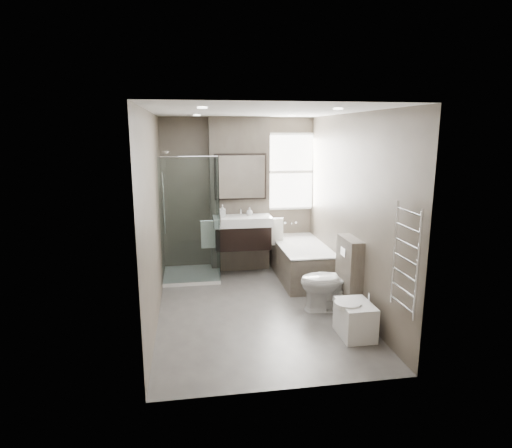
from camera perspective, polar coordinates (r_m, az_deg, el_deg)
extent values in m
cube|color=#54514D|center=(5.96, 0.01, -11.38)|extent=(2.65, 3.85, 0.05)
cube|color=silver|center=(5.46, 0.01, 15.01)|extent=(2.65, 3.85, 0.05)
cube|color=#5D5448|center=(7.44, -2.36, 4.03)|extent=(2.65, 0.05, 2.60)
cube|color=#5D5448|center=(3.72, 4.75, -4.35)|extent=(2.65, 0.05, 2.60)
cube|color=#5D5448|center=(5.51, -13.73, 0.78)|extent=(0.05, 3.85, 2.60)
cube|color=#5D5448|center=(5.91, 12.79, 1.60)|extent=(0.05, 3.85, 2.60)
cube|color=#585045|center=(7.29, -2.22, 3.86)|extent=(1.00, 0.25, 2.60)
cube|color=black|center=(7.07, -1.83, -1.68)|extent=(0.90, 0.45, 0.38)
cube|color=white|center=(7.02, -1.85, 0.42)|extent=(0.95, 0.47, 0.15)
cylinder|color=silver|center=(7.15, -2.03, 1.75)|extent=(0.03, 0.03, 0.12)
cylinder|color=silver|center=(7.09, -1.97, 2.10)|extent=(0.02, 0.12, 0.02)
cube|color=black|center=(7.10, -2.09, 6.32)|extent=(0.86, 0.06, 0.76)
cube|color=white|center=(7.06, -2.05, 6.29)|extent=(0.80, 0.02, 0.70)
cube|color=silver|center=(6.99, -6.37, -1.41)|extent=(0.24, 0.06, 0.44)
cube|color=silver|center=(7.13, 2.65, -1.08)|extent=(0.24, 0.06, 0.44)
cube|color=white|center=(7.22, -8.57, -6.73)|extent=(0.90, 0.90, 0.06)
cube|color=white|center=(6.53, -8.80, 0.33)|extent=(0.88, 0.01, 1.94)
cube|color=white|center=(6.98, -5.19, 1.20)|extent=(0.01, 0.88, 1.94)
cylinder|color=silver|center=(6.94, -12.20, 2.75)|extent=(0.02, 0.02, 1.00)
cube|color=#585045|center=(7.05, 6.04, -5.05)|extent=(0.75, 1.60, 0.55)
cube|color=white|center=(6.97, 6.09, -2.85)|extent=(0.75, 1.60, 0.03)
cube|color=white|center=(6.99, 6.08, -3.37)|extent=(0.61, 1.42, 0.12)
cube|color=white|center=(7.51, 4.54, 6.96)|extent=(0.98, 0.04, 1.33)
cube|color=white|center=(7.49, 4.58, 6.94)|extent=(0.90, 0.01, 1.25)
cube|color=white|center=(7.48, 4.59, 6.94)|extent=(0.90, 0.01, 0.05)
imported|color=white|center=(5.84, 9.86, -7.57)|extent=(0.83, 0.54, 0.80)
cube|color=#585045|center=(5.85, 12.28, -6.61)|extent=(0.18, 0.55, 1.00)
cube|color=silver|center=(5.72, 11.54, -3.65)|extent=(0.01, 0.16, 0.11)
cube|color=white|center=(5.26, 13.08, -12.30)|extent=(0.37, 0.51, 0.41)
cylinder|color=white|center=(5.15, 12.12, -10.42)|extent=(0.31, 0.31, 0.05)
cylinder|color=silver|center=(5.22, 14.88, -9.35)|extent=(0.02, 0.02, 0.10)
cylinder|color=silver|center=(4.32, 20.77, -5.26)|extent=(0.03, 0.03, 1.10)
cylinder|color=silver|center=(4.71, 18.01, -3.65)|extent=(0.03, 0.03, 1.10)
cube|color=silver|center=(4.51, 19.33, -4.42)|extent=(0.02, 0.46, 1.00)
imported|color=white|center=(6.93, -4.48, 1.74)|extent=(0.09, 0.09, 0.21)
imported|color=white|center=(7.08, -0.87, 1.71)|extent=(0.10, 0.10, 0.13)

